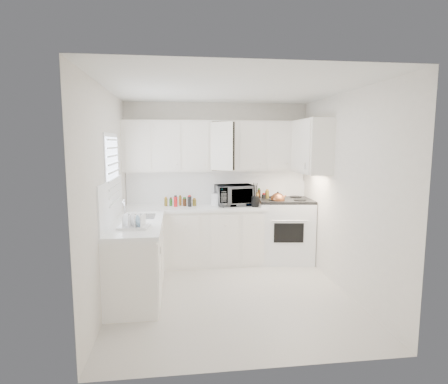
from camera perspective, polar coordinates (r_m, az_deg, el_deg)
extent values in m
plane|color=silver|center=(4.95, 1.06, -15.59)|extent=(3.20, 3.20, 0.00)
plane|color=white|center=(4.60, 1.15, 15.73)|extent=(3.20, 3.20, 0.00)
plane|color=white|center=(6.17, -1.06, 1.56)|extent=(3.00, 0.00, 3.00)
plane|color=white|center=(3.05, 5.50, -4.78)|extent=(3.00, 0.00, 3.00)
plane|color=white|center=(4.62, -17.61, -0.84)|extent=(0.00, 3.20, 3.20)
plane|color=white|center=(5.04, 18.24, -0.20)|extent=(0.00, 3.20, 3.20)
cube|color=white|center=(5.89, -4.50, -2.44)|extent=(2.24, 0.64, 0.05)
cube|color=white|center=(4.84, -13.39, -4.84)|extent=(0.64, 1.62, 0.05)
cube|color=white|center=(6.17, -1.05, 0.86)|extent=(2.98, 0.02, 0.55)
cube|color=white|center=(4.83, -17.04, -1.37)|extent=(0.02, 1.60, 0.55)
imported|color=gray|center=(5.94, 1.69, -0.13)|extent=(0.63, 0.41, 0.40)
cylinder|color=white|center=(6.12, -0.62, -0.51)|extent=(0.12, 0.12, 0.27)
cylinder|color=brown|center=(6.00, -8.96, -1.45)|extent=(0.06, 0.06, 0.13)
cylinder|color=#297125|center=(5.91, -8.26, -1.58)|extent=(0.06, 0.06, 0.13)
cylinder|color=red|center=(6.00, -7.53, -1.43)|extent=(0.06, 0.06, 0.13)
cylinder|color=#B87A2B|center=(5.91, -6.81, -1.56)|extent=(0.06, 0.06, 0.13)
cylinder|color=#4C2B15|center=(6.00, -6.10, -1.41)|extent=(0.06, 0.06, 0.13)
cylinder|color=black|center=(5.91, -5.35, -1.53)|extent=(0.06, 0.06, 0.13)
cylinder|color=brown|center=(6.00, -4.66, -1.38)|extent=(0.06, 0.06, 0.13)
cylinder|color=red|center=(6.16, 4.46, -0.87)|extent=(0.06, 0.06, 0.19)
cylinder|color=#B87A2B|center=(6.11, 5.08, -0.94)|extent=(0.06, 0.06, 0.19)
cylinder|color=#4C2B15|center=(6.18, 5.46, -0.85)|extent=(0.06, 0.06, 0.19)
cylinder|color=black|center=(6.14, 6.09, -0.92)|extent=(0.06, 0.06, 0.19)
cylinder|color=brown|center=(6.21, 6.45, -0.83)|extent=(0.06, 0.06, 0.19)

